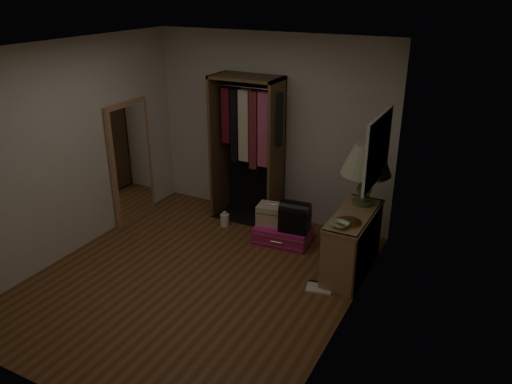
% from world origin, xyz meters
% --- Properties ---
extents(ground, '(4.00, 4.00, 0.00)m').
position_xyz_m(ground, '(0.00, 0.00, 0.00)').
color(ground, brown).
rests_on(ground, ground).
extents(room_walls, '(3.52, 4.02, 2.60)m').
position_xyz_m(room_walls, '(0.08, 0.04, 1.50)').
color(room_walls, beige).
rests_on(room_walls, ground).
extents(console_bookshelf, '(0.42, 1.12, 0.75)m').
position_xyz_m(console_bookshelf, '(1.53, 1.05, 0.39)').
color(console_bookshelf, '#9E754C').
rests_on(console_bookshelf, ground).
extents(open_wardrobe, '(1.00, 0.50, 2.05)m').
position_xyz_m(open_wardrobe, '(-0.22, 1.77, 1.20)').
color(open_wardrobe, brown).
rests_on(open_wardrobe, ground).
extents(floor_mirror, '(0.06, 0.80, 1.70)m').
position_xyz_m(floor_mirror, '(-1.70, 1.00, 0.85)').
color(floor_mirror, '#AC7953').
rests_on(floor_mirror, ground).
extents(pink_suitcase, '(0.78, 0.59, 0.22)m').
position_xyz_m(pink_suitcase, '(0.52, 1.31, 0.11)').
color(pink_suitcase, '#CA1870').
rests_on(pink_suitcase, ground).
extents(train_case, '(0.43, 0.33, 0.29)m').
position_xyz_m(train_case, '(0.37, 1.30, 0.36)').
color(train_case, '#C3B595').
rests_on(train_case, pink_suitcase).
extents(black_bag, '(0.40, 0.28, 0.41)m').
position_xyz_m(black_bag, '(0.70, 1.26, 0.43)').
color(black_bag, black).
rests_on(black_bag, pink_suitcase).
extents(table_lamp, '(0.70, 0.70, 0.74)m').
position_xyz_m(table_lamp, '(1.54, 1.33, 1.29)').
color(table_lamp, '#46572A').
rests_on(table_lamp, console_bookshelf).
extents(brass_tray, '(0.33, 0.33, 0.02)m').
position_xyz_m(brass_tray, '(1.54, 0.75, 0.76)').
color(brass_tray, '#B18244').
rests_on(brass_tray, console_bookshelf).
extents(ceramic_bowl, '(0.23, 0.23, 0.05)m').
position_xyz_m(ceramic_bowl, '(1.49, 0.61, 0.77)').
color(ceramic_bowl, '#B0D3B3').
rests_on(ceramic_bowl, console_bookshelf).
extents(white_jug, '(0.15, 0.15, 0.22)m').
position_xyz_m(white_jug, '(-0.40, 1.34, 0.09)').
color(white_jug, white).
rests_on(white_jug, ground).
extents(floor_book, '(0.32, 0.28, 0.03)m').
position_xyz_m(floor_book, '(1.35, 0.49, 0.01)').
color(floor_book, beige).
rests_on(floor_book, ground).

